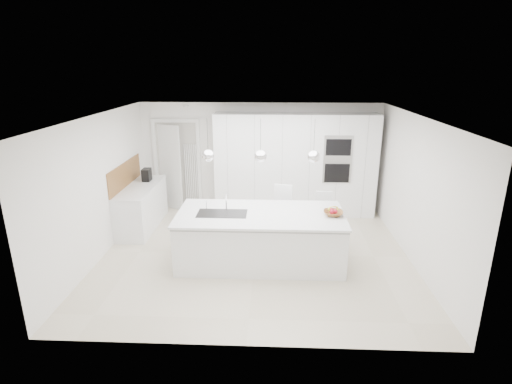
{
  "coord_description": "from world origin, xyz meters",
  "views": [
    {
      "loc": [
        0.3,
        -6.6,
        3.31
      ],
      "look_at": [
        0.0,
        0.3,
        1.1
      ],
      "focal_mm": 28.0,
      "sensor_mm": 36.0,
      "label": 1
    }
  ],
  "objects_px": {
    "bar_stool_left": "(283,215)",
    "bar_stool_right": "(324,218)",
    "espresso_machine": "(147,175)",
    "island_base": "(260,240)",
    "fruit_bowl": "(333,213)"
  },
  "relations": [
    {
      "from": "bar_stool_left",
      "to": "bar_stool_right",
      "type": "bearing_deg",
      "value": 16.89
    },
    {
      "from": "espresso_machine",
      "to": "bar_stool_left",
      "type": "relative_size",
      "value": 0.24
    },
    {
      "from": "espresso_machine",
      "to": "bar_stool_right",
      "type": "distance_m",
      "value": 3.9
    },
    {
      "from": "island_base",
      "to": "bar_stool_right",
      "type": "bearing_deg",
      "value": 37.3
    },
    {
      "from": "island_base",
      "to": "bar_stool_right",
      "type": "height_order",
      "value": "bar_stool_right"
    },
    {
      "from": "fruit_bowl",
      "to": "bar_stool_left",
      "type": "height_order",
      "value": "bar_stool_left"
    },
    {
      "from": "fruit_bowl",
      "to": "bar_stool_left",
      "type": "relative_size",
      "value": 0.29
    },
    {
      "from": "island_base",
      "to": "espresso_machine",
      "type": "distance_m",
      "value": 3.24
    },
    {
      "from": "espresso_machine",
      "to": "bar_stool_left",
      "type": "xyz_separation_m",
      "value": [
        2.94,
        -1.08,
        -0.47
      ]
    },
    {
      "from": "island_base",
      "to": "espresso_machine",
      "type": "relative_size",
      "value": 10.44
    },
    {
      "from": "fruit_bowl",
      "to": "island_base",
      "type": "bearing_deg",
      "value": 179.73
    },
    {
      "from": "island_base",
      "to": "bar_stool_right",
      "type": "xyz_separation_m",
      "value": [
        1.19,
        0.91,
        0.06
      ]
    },
    {
      "from": "bar_stool_left",
      "to": "bar_stool_right",
      "type": "xyz_separation_m",
      "value": [
        0.78,
        0.06,
        -0.07
      ]
    },
    {
      "from": "espresso_machine",
      "to": "bar_stool_right",
      "type": "xyz_separation_m",
      "value": [
        3.72,
        -1.02,
        -0.54
      ]
    },
    {
      "from": "island_base",
      "to": "fruit_bowl",
      "type": "height_order",
      "value": "fruit_bowl"
    }
  ]
}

